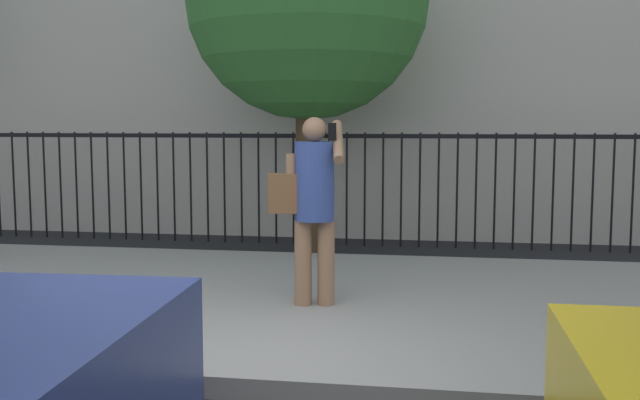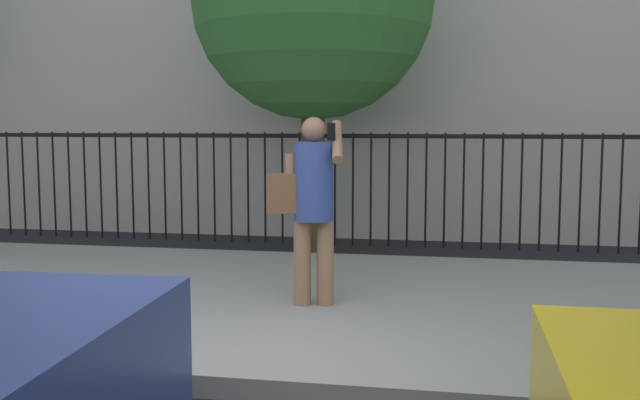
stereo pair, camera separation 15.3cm
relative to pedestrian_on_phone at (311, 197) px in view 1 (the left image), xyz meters
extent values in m
plane|color=black|center=(-0.31, -1.90, -1.10)|extent=(60.00, 60.00, 0.00)
cube|color=gray|center=(-0.31, 0.30, -1.02)|extent=(28.00, 4.40, 0.15)
cube|color=black|center=(-0.31, 4.00, 0.45)|extent=(12.00, 0.04, 0.06)
cylinder|color=black|center=(-5.29, 4.00, -0.30)|extent=(0.03, 0.03, 1.60)
cylinder|color=black|center=(-5.04, 4.00, -0.30)|extent=(0.03, 0.03, 1.60)
cylinder|color=black|center=(-4.78, 4.00, -0.30)|extent=(0.03, 0.03, 1.60)
cylinder|color=black|center=(-4.52, 4.00, -0.30)|extent=(0.03, 0.03, 1.60)
cylinder|color=black|center=(-4.27, 4.00, -0.30)|extent=(0.03, 0.03, 1.60)
cylinder|color=black|center=(-4.01, 4.00, -0.30)|extent=(0.03, 0.03, 1.60)
cylinder|color=black|center=(-3.76, 4.00, -0.30)|extent=(0.03, 0.03, 1.60)
cylinder|color=black|center=(-3.50, 4.00, -0.30)|extent=(0.03, 0.03, 1.60)
cylinder|color=black|center=(-3.25, 4.00, -0.30)|extent=(0.03, 0.03, 1.60)
cylinder|color=black|center=(-2.99, 4.00, -0.30)|extent=(0.03, 0.03, 1.60)
cylinder|color=black|center=(-2.74, 4.00, -0.30)|extent=(0.03, 0.03, 1.60)
cylinder|color=black|center=(-2.48, 4.00, -0.30)|extent=(0.03, 0.03, 1.60)
cylinder|color=black|center=(-2.23, 4.00, -0.30)|extent=(0.03, 0.03, 1.60)
cylinder|color=black|center=(-1.97, 4.00, -0.30)|extent=(0.03, 0.03, 1.60)
cylinder|color=black|center=(-1.72, 4.00, -0.30)|extent=(0.03, 0.03, 1.60)
cylinder|color=black|center=(-1.46, 4.00, -0.30)|extent=(0.03, 0.03, 1.60)
cylinder|color=black|center=(-1.21, 4.00, -0.30)|extent=(0.03, 0.03, 1.60)
cylinder|color=black|center=(-0.95, 4.00, -0.30)|extent=(0.03, 0.03, 1.60)
cylinder|color=black|center=(-0.70, 4.00, -0.30)|extent=(0.03, 0.03, 1.60)
cylinder|color=black|center=(-0.44, 4.00, -0.30)|extent=(0.03, 0.03, 1.60)
cylinder|color=black|center=(-0.18, 4.00, -0.30)|extent=(0.03, 0.03, 1.60)
cylinder|color=black|center=(0.07, 4.00, -0.30)|extent=(0.03, 0.03, 1.60)
cylinder|color=black|center=(0.33, 4.00, -0.30)|extent=(0.03, 0.03, 1.60)
cylinder|color=black|center=(0.58, 4.00, -0.30)|extent=(0.03, 0.03, 1.60)
cylinder|color=black|center=(0.84, 4.00, -0.30)|extent=(0.03, 0.03, 1.60)
cylinder|color=black|center=(1.09, 4.00, -0.30)|extent=(0.03, 0.03, 1.60)
cylinder|color=black|center=(1.35, 4.00, -0.30)|extent=(0.03, 0.03, 1.60)
cylinder|color=black|center=(1.60, 4.00, -0.30)|extent=(0.03, 0.03, 1.60)
cylinder|color=black|center=(1.86, 4.00, -0.30)|extent=(0.03, 0.03, 1.60)
cylinder|color=black|center=(2.11, 4.00, -0.30)|extent=(0.03, 0.03, 1.60)
cylinder|color=black|center=(2.37, 4.00, -0.30)|extent=(0.03, 0.03, 1.60)
cylinder|color=black|center=(2.62, 4.00, -0.30)|extent=(0.03, 0.03, 1.60)
cylinder|color=black|center=(2.88, 4.00, -0.30)|extent=(0.03, 0.03, 1.60)
cylinder|color=black|center=(3.13, 4.00, -0.30)|extent=(0.03, 0.03, 1.60)
cylinder|color=black|center=(3.39, 4.00, -0.30)|extent=(0.03, 0.03, 1.60)
cylinder|color=black|center=(3.65, 4.00, -0.30)|extent=(0.03, 0.03, 1.60)
cylinder|color=black|center=(-0.90, -2.62, -0.78)|extent=(0.65, 0.24, 0.64)
cylinder|color=#936B4C|center=(0.13, 0.02, -0.58)|extent=(0.15, 0.15, 0.74)
cylinder|color=#936B4C|center=(-0.07, -0.01, -0.58)|extent=(0.15, 0.15, 0.74)
cylinder|color=#33478C|center=(0.03, 0.01, 0.14)|extent=(0.40, 0.40, 0.68)
sphere|color=#936B4C|center=(0.03, 0.01, 0.58)|extent=(0.21, 0.21, 0.21)
cylinder|color=#936B4C|center=(0.22, 0.04, 0.48)|extent=(0.18, 0.48, 0.37)
cylinder|color=#936B4C|center=(-0.17, -0.03, 0.12)|extent=(0.09, 0.09, 0.52)
cube|color=black|center=(0.19, -0.03, 0.56)|extent=(0.07, 0.02, 0.15)
cube|color=brown|center=(-0.23, -0.04, 0.04)|extent=(0.30, 0.21, 0.34)
cylinder|color=#4C3823|center=(-0.60, 3.18, 0.14)|extent=(0.31, 0.31, 2.47)
camera|label=1|loc=(1.06, -6.15, 0.64)|focal=40.86mm
camera|label=2|loc=(1.21, -6.12, 0.64)|focal=40.86mm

